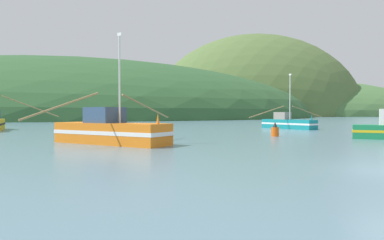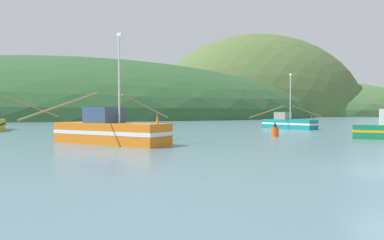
% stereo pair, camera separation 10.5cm
% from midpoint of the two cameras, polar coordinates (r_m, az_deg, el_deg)
% --- Properties ---
extents(hill_far_center, '(126.21, 100.97, 94.85)m').
position_cam_midpoint_polar(hill_far_center, '(216.21, 10.33, 0.62)').
color(hill_far_center, '#516B38').
rests_on(hill_far_center, ground).
extents(hill_far_right, '(217.38, 173.90, 48.71)m').
position_cam_midpoint_polar(hill_far_right, '(171.32, -18.09, 0.43)').
color(hill_far_right, '#2D562D').
rests_on(hill_far_right, ground).
extents(hill_far_left, '(191.12, 152.90, 47.89)m').
position_cam_midpoint_polar(hill_far_left, '(256.27, 14.90, 0.69)').
color(hill_far_left, '#47703D').
rests_on(hill_far_left, ground).
extents(fishing_boat_orange, '(10.20, 9.04, 7.50)m').
position_cam_midpoint_polar(fishing_boat_orange, '(25.33, -12.97, -1.68)').
color(fishing_boat_orange, orange).
rests_on(fishing_boat_orange, ground).
extents(fishing_boat_teal, '(13.16, 8.34, 7.22)m').
position_cam_midpoint_polar(fishing_boat_teal, '(49.08, 14.85, -0.45)').
color(fishing_boat_teal, '#147F84').
rests_on(fishing_boat_teal, ground).
extents(channel_buoy, '(0.69, 0.69, 1.32)m').
position_cam_midpoint_polar(channel_buoy, '(33.20, 12.93, -1.63)').
color(channel_buoy, '#E55914').
rests_on(channel_buoy, ground).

